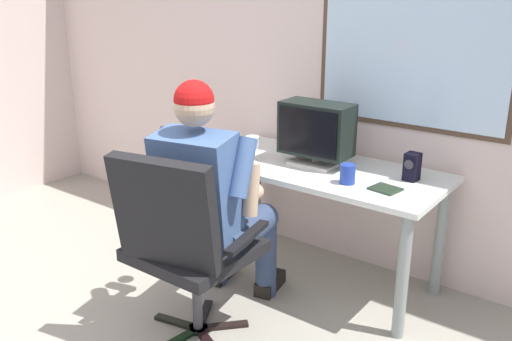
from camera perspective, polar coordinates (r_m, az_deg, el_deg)
wall_rear at (r=3.55m, az=6.49°, el=12.20°), size 5.14×0.08×2.63m
desk at (r=3.25m, az=6.41°, el=-1.44°), size 1.43×0.67×0.71m
office_chair at (r=2.66m, az=-7.56°, el=-6.79°), size 0.69×0.62×1.01m
person_seated at (r=2.83m, az=-4.58°, el=-2.81°), size 0.60×0.83×1.30m
crt_monitor at (r=3.20m, az=6.15°, el=4.11°), size 0.41×0.22×0.36m
wine_glass at (r=3.29m, az=-0.37°, el=2.74°), size 0.08×0.08×0.15m
desk_speaker at (r=3.07m, az=15.58°, el=0.38°), size 0.08×0.09×0.15m
cd_case at (r=2.92m, az=13.02°, el=-1.84°), size 0.16×0.15×0.01m
coffee_mug at (r=2.96m, az=9.30°, el=-0.35°), size 0.08×0.08×0.10m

